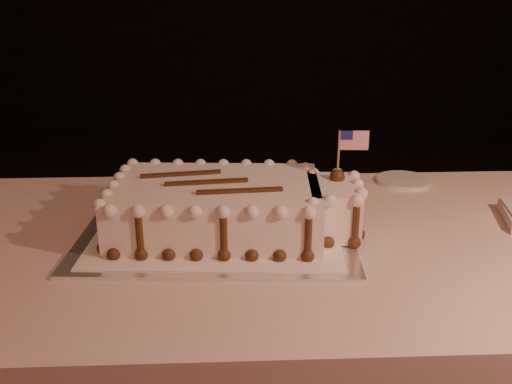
{
  "coord_description": "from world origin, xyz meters",
  "views": [
    {
      "loc": [
        -0.06,
        -0.46,
        1.25
      ],
      "look_at": [
        -0.01,
        0.63,
        0.84
      ],
      "focal_mm": 40.0,
      "sensor_mm": 36.0,
      "label": 1
    }
  ],
  "objects": [
    {
      "name": "cake_board",
      "position": [
        -0.09,
        0.63,
        0.75
      ],
      "size": [
        0.58,
        0.45,
        0.01
      ],
      "primitive_type": "cube",
      "rotation": [
        0.0,
        0.0,
        -0.06
      ],
      "color": "white",
      "rests_on": "banquet_table"
    },
    {
      "name": "sheet_cake",
      "position": [
        -0.06,
        0.63,
        0.81
      ],
      "size": [
        0.53,
        0.33,
        0.21
      ],
      "color": "white",
      "rests_on": "doily"
    },
    {
      "name": "doily",
      "position": [
        -0.09,
        0.63,
        0.76
      ],
      "size": [
        0.52,
        0.41,
        0.0
      ],
      "primitive_type": "cube",
      "rotation": [
        0.0,
        0.0,
        -0.06
      ],
      "color": "white",
      "rests_on": "cake_board"
    },
    {
      "name": "side_plate",
      "position": [
        0.39,
        0.92,
        0.76
      ],
      "size": [
        0.14,
        0.14,
        0.01
      ],
      "primitive_type": "cylinder",
      "color": "white",
      "rests_on": "banquet_table"
    }
  ]
}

